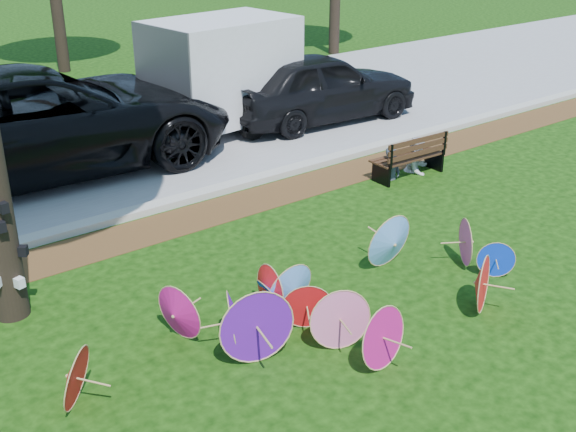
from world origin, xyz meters
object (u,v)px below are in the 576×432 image
at_px(black_van, 43,121).
at_px(person_right, 419,139).
at_px(dark_pickup, 319,87).
at_px(park_bench, 407,156).
at_px(parasol_pile, 320,298).
at_px(person_left, 393,149).
at_px(cargo_trailer, 222,69).

bearing_deg(black_van, person_right, -124.68).
bearing_deg(dark_pickup, person_right, 174.08).
xyz_separation_m(park_bench, person_right, (0.35, 0.05, 0.26)).
xyz_separation_m(parasol_pile, person_right, (5.10, 3.09, 0.29)).
bearing_deg(person_left, dark_pickup, 50.06).
bearing_deg(parasol_pile, park_bench, 32.64).
height_order(parasol_pile, person_right, person_right).
bearing_deg(black_van, parasol_pile, -172.08).
bearing_deg(dark_pickup, person_left, 164.39).
xyz_separation_m(parasol_pile, black_van, (-0.63, 7.54, 0.65)).
height_order(parasol_pile, black_van, black_van).
bearing_deg(dark_pickup, black_van, 89.06).
bearing_deg(dark_pickup, cargo_trailer, 74.93).
xyz_separation_m(cargo_trailer, person_right, (1.50, -4.62, -0.74)).
relative_size(black_van, person_right, 5.52).
height_order(dark_pickup, person_right, dark_pickup).
distance_m(dark_pickup, park_bench, 4.06).
bearing_deg(person_right, person_left, 167.55).
bearing_deg(park_bench, person_left, 174.15).
relative_size(cargo_trailer, person_left, 2.63).
height_order(park_bench, person_right, person_right).
relative_size(person_left, person_right, 0.90).
relative_size(parasol_pile, park_bench, 4.11).
bearing_deg(cargo_trailer, person_right, -77.87).
bearing_deg(parasol_pile, person_left, 35.10).
bearing_deg(black_van, cargo_trailer, -84.46).
height_order(parasol_pile, cargo_trailer, cargo_trailer).
height_order(dark_pickup, park_bench, dark_pickup).
height_order(park_bench, person_left, person_left).
bearing_deg(dark_pickup, parasol_pile, 144.50).
bearing_deg(person_right, dark_pickup, 67.25).
bearing_deg(person_left, person_right, -19.95).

